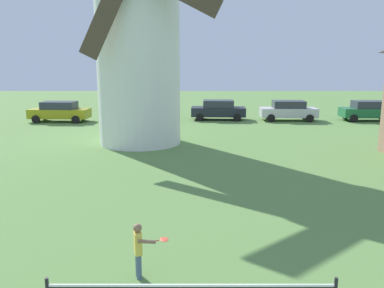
{
  "coord_description": "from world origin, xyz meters",
  "views": [
    {
      "loc": [
        -0.28,
        -3.76,
        4.49
      ],
      "look_at": [
        -0.28,
        3.98,
        2.88
      ],
      "focal_mm": 36.83,
      "sensor_mm": 36.0,
      "label": 1
    }
  ],
  "objects": [
    {
      "name": "windmill",
      "position": [
        -3.2,
        18.16,
        6.3
      ],
      "size": [
        8.79,
        5.23,
        13.38
      ],
      "color": "white",
      "rests_on": "ground_plane"
    },
    {
      "name": "parked_car_silver",
      "position": [
        7.31,
        27.04,
        0.81
      ],
      "size": [
        4.4,
        1.99,
        1.56
      ],
      "color": "silver",
      "rests_on": "ground_plane"
    },
    {
      "name": "parked_car_mustard",
      "position": [
        -10.48,
        26.41,
        0.81
      ],
      "size": [
        4.58,
        2.07,
        1.56
      ],
      "color": "#999919",
      "rests_on": "ground_plane"
    },
    {
      "name": "parked_car_blue",
      "position": [
        -4.39,
        26.44,
        0.81
      ],
      "size": [
        4.05,
        2.09,
        1.56
      ],
      "color": "#334C99",
      "rests_on": "ground_plane"
    },
    {
      "name": "player_far",
      "position": [
        -1.38,
        3.89,
        0.69
      ],
      "size": [
        0.78,
        0.4,
        1.21
      ],
      "color": "slate",
      "rests_on": "ground_plane"
    },
    {
      "name": "parked_car_green",
      "position": [
        13.55,
        26.94,
        0.81
      ],
      "size": [
        4.18,
        1.92,
        1.56
      ],
      "color": "#1E6638",
      "rests_on": "ground_plane"
    },
    {
      "name": "parked_car_black",
      "position": [
        1.83,
        27.49,
        0.81
      ],
      "size": [
        4.36,
        2.08,
        1.56
      ],
      "color": "#1E232D",
      "rests_on": "ground_plane"
    }
  ]
}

